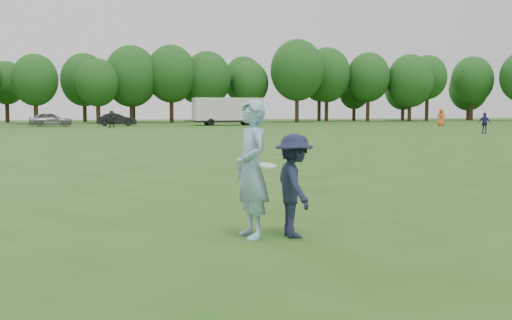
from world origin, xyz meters
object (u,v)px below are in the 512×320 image
object	(u,v)px
thrower	(251,169)
player_far_c	(441,117)
player_far_d	(112,119)
car_f	(117,120)
field_cone	(329,127)
defender	(294,185)
player_far_b	(484,123)
cargo_trailer	(228,110)
car_e	(51,119)

from	to	relation	value
thrower	player_far_c	bearing A→B (deg)	137.54
thrower	player_far_d	distance (m)	52.95
player_far_d	car_f	size ratio (longest dim) A/B	0.41
player_far_c	field_cone	size ratio (longest dim) A/B	6.50
car_f	defender	bearing A→B (deg)	-179.62
thrower	player_far_b	distance (m)	42.06
player_far_d	cargo_trailer	size ratio (longest dim) A/B	0.20
thrower	player_far_c	distance (m)	61.00
player_far_c	car_e	bearing A→B (deg)	27.48
cargo_trailer	player_far_b	bearing A→B (deg)	-61.88
car_e	cargo_trailer	xyz separation A→B (m)	(19.61, -0.50, 1.00)
thrower	field_cone	distance (m)	50.39
player_far_d	cargo_trailer	xyz separation A→B (m)	(13.29, 6.69, 0.89)
player_far_b	thrower	bearing A→B (deg)	-73.01
field_cone	cargo_trailer	xyz separation A→B (m)	(-7.33, 13.30, 1.63)
field_cone	cargo_trailer	bearing A→B (deg)	118.86
defender	player_far_c	size ratio (longest dim) A/B	0.81
defender	cargo_trailer	bearing A→B (deg)	-9.73
car_e	car_f	distance (m)	7.03
player_far_b	car_e	size ratio (longest dim) A/B	0.36
defender	player_far_b	size ratio (longest dim) A/B	0.96
player_far_c	car_f	distance (m)	36.17
player_far_d	car_f	bearing A→B (deg)	92.43
thrower	cargo_trailer	bearing A→B (deg)	160.34
defender	car_f	distance (m)	60.29
defender	car_f	size ratio (longest dim) A/B	0.36
player_far_d	field_cone	bearing A→B (deg)	-9.77
thrower	cargo_trailer	distance (m)	60.92
player_far_b	cargo_trailer	distance (m)	31.19
player_far_b	car_f	world-z (taller)	player_far_b
player_far_b	player_far_d	distance (m)	34.87
thrower	player_far_d	xyz separation A→B (m)	(-0.84, 52.94, -0.16)
thrower	defender	size ratio (longest dim) A/B	1.32
car_f	cargo_trailer	xyz separation A→B (m)	(12.59, -0.54, 1.06)
thrower	player_far_b	world-z (taller)	thrower
player_far_b	car_f	bearing A→B (deg)	-168.60
thrower	car_f	bearing A→B (deg)	172.26
player_far_b	car_e	distance (m)	44.28
car_e	player_far_c	bearing A→B (deg)	-108.08
player_far_c	car_f	world-z (taller)	player_far_c
field_cone	player_far_b	bearing A→B (deg)	-62.58
player_far_d	player_far_c	bearing A→B (deg)	3.61
car_e	car_f	xyz separation A→B (m)	(7.03, 0.03, -0.05)
player_far_d	field_cone	world-z (taller)	player_far_d
car_e	field_cone	distance (m)	30.28
defender	player_far_b	xyz separation A→B (m)	(26.50, 32.25, 0.03)
defender	player_far_b	bearing A→B (deg)	-37.96
player_far_d	car_e	xyz separation A→B (m)	(-6.32, 7.19, -0.11)
player_far_c	player_far_d	distance (m)	35.58
defender	player_far_c	world-z (taller)	player_far_c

